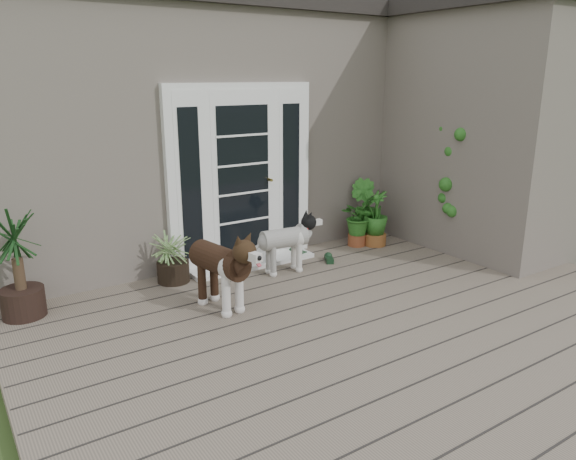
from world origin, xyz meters
TOP-DOWN VIEW (x-y plane):
  - deck at (0.00, 0.40)m, footprint 6.20×4.60m
  - house_main at (0.00, 4.65)m, footprint 7.40×4.00m
  - roof_main at (0.00, 4.65)m, footprint 7.60×4.20m
  - house_wing at (2.90, 1.50)m, footprint 1.60×2.40m
  - roof_wing at (2.90, 1.50)m, footprint 1.80×2.60m
  - door_unit at (-0.20, 2.60)m, footprint 1.90×0.14m
  - door_step at (-0.20, 2.40)m, footprint 1.60×0.40m
  - brindle_dog at (-1.10, 1.45)m, footprint 0.52×0.94m
  - white_dog at (-0.01, 1.96)m, footprint 0.76×0.39m
  - spider_plant at (-1.21, 2.40)m, footprint 0.73×0.73m
  - yucca at (-2.75, 2.33)m, footprint 0.94×0.94m
  - herb_a at (1.38, 2.29)m, footprint 0.65×0.65m
  - herb_b at (1.58, 2.40)m, footprint 0.52×0.52m
  - herb_c at (1.60, 2.17)m, footprint 0.47×0.47m
  - sapling at (2.28, 1.42)m, footprint 0.74×0.74m
  - clog_left at (0.48, 2.39)m, footprint 0.18×0.29m
  - clog_right at (0.66, 1.97)m, footprint 0.23×0.28m

SIDE VIEW (x-z plane):
  - deck at x=0.00m, z-range 0.00..0.12m
  - door_step at x=-0.20m, z-range 0.12..0.17m
  - clog_right at x=0.66m, z-range 0.12..0.20m
  - clog_left at x=0.48m, z-range 0.12..0.20m
  - herb_a at x=1.38m, z-range 0.12..0.72m
  - white_dog at x=-0.01m, z-range 0.12..0.73m
  - herb_c at x=1.60m, z-range 0.12..0.73m
  - spider_plant at x=-1.21m, z-range 0.12..0.76m
  - herb_b at x=1.58m, z-range 0.12..0.77m
  - brindle_dog at x=-1.10m, z-range 0.12..0.86m
  - yucca at x=-2.75m, z-range 0.12..1.22m
  - sapling at x=2.28m, z-range 0.12..2.05m
  - door_unit at x=-0.20m, z-range 0.12..2.27m
  - house_main at x=0.00m, z-range 0.00..3.10m
  - house_wing at x=2.90m, z-range 0.00..3.10m
  - roof_main at x=0.00m, z-range 3.10..3.30m
  - roof_wing at x=2.90m, z-range 3.10..3.30m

